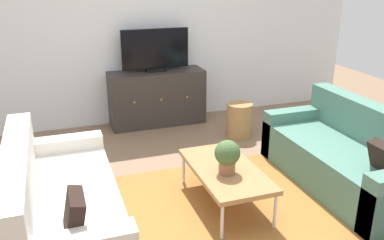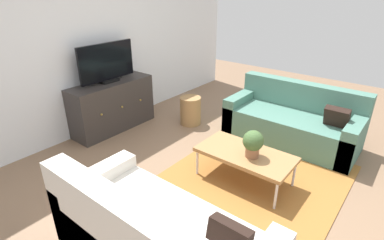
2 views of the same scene
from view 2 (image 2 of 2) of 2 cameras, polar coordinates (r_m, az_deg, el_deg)
The scene contains 9 objects.
ground_plane at distance 3.66m, azimuth 8.22°, elevation -11.43°, with size 10.00×10.00×0.00m, color #84664C.
wall_back at distance 4.81m, azimuth -18.51°, elevation 13.98°, with size 6.40×0.12×2.70m, color white.
area_rug at distance 3.60m, azimuth 10.31°, elevation -12.17°, with size 2.50×1.90×0.01m, color #9E662D.
couch_right_side at distance 4.64m, azimuth 18.69°, elevation -0.37°, with size 0.84×1.83×0.82m.
coffee_table at distance 3.50m, azimuth 10.07°, elevation -6.50°, with size 0.57×1.08×0.38m.
potted_plant at distance 3.34m, azimuth 11.49°, elevation -4.24°, with size 0.23×0.23×0.31m.
tv_console at distance 4.87m, azimuth -14.79°, elevation 2.64°, with size 1.33×0.47×0.77m.
flat_screen_tv at distance 4.68m, azimuth -15.83°, elevation 10.35°, with size 0.93×0.16×0.58m.
wicker_basket at distance 4.92m, azimuth -0.29°, elevation 1.80°, with size 0.34×0.34×0.46m, color #9E7547.
Camera 2 is at (-2.61, -1.42, 2.14)m, focal length 28.14 mm.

